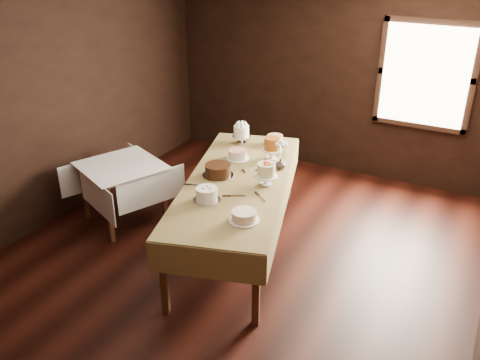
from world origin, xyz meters
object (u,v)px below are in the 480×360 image
(flower_vase, at_px, (281,164))
(cake_server_c, at_px, (241,167))
(cake_meringue, at_px, (241,135))
(cake_swirl, at_px, (207,195))
(cake_server_e, at_px, (198,185))
(side_table, at_px, (122,172))
(cake_caramel, at_px, (272,150))
(cake_lattice, at_px, (238,155))
(cake_chocolate, at_px, (218,171))
(cake_speckled, at_px, (275,140))
(cake_server_d, at_px, (269,169))
(cake_server_b, at_px, (262,199))
(cake_server_a, at_px, (238,196))
(display_table, at_px, (237,185))
(cake_flowers, at_px, (266,175))
(cake_cream, at_px, (244,216))

(flower_vase, bearing_deg, cake_server_c, -157.54)
(cake_meringue, distance_m, cake_swirl, 1.60)
(cake_server_e, bearing_deg, side_table, 152.56)
(cake_caramel, distance_m, cake_swirl, 1.27)
(cake_lattice, height_order, cake_chocolate, cake_chocolate)
(cake_speckled, xyz_separation_m, cake_server_d, (0.26, -0.72, -0.05))
(side_table, bearing_deg, cake_server_b, -3.56)
(cake_server_b, xyz_separation_m, cake_server_e, (-0.74, -0.05, 0.00))
(cake_meringue, xyz_separation_m, cake_server_e, (0.17, -1.30, -0.11))
(cake_speckled, xyz_separation_m, cake_server_a, (0.26, -1.48, -0.05))
(display_table, relative_size, cake_server_a, 12.25)
(cake_caramel, relative_size, cake_flowers, 1.10)
(cake_lattice, height_order, cake_cream, cake_lattice)
(display_table, bearing_deg, cake_swirl, -93.81)
(cake_meringue, bearing_deg, side_table, -133.13)
(cake_server_a, bearing_deg, flower_vase, 52.16)
(cake_chocolate, relative_size, cake_server_b, 1.68)
(display_table, bearing_deg, cake_server_d, 65.61)
(cake_flowers, height_order, flower_vase, cake_flowers)
(flower_vase, bearing_deg, cake_caramel, 134.84)
(cake_meringue, height_order, cake_lattice, cake_meringue)
(cake_lattice, relative_size, cake_server_b, 1.18)
(cake_server_e, bearing_deg, flower_vase, 33.80)
(cake_flowers, bearing_deg, cake_speckled, 110.00)
(side_table, relative_size, flower_vase, 9.59)
(cake_caramel, height_order, flower_vase, cake_caramel)
(cake_cream, distance_m, flower_vase, 1.25)
(cake_server_b, bearing_deg, cake_caramel, 148.14)
(cake_lattice, relative_size, cake_server_c, 1.18)
(cake_lattice, xyz_separation_m, cake_cream, (0.75, -1.26, -0.00))
(side_table, height_order, flower_vase, flower_vase)
(cake_server_c, xyz_separation_m, cake_server_d, (0.31, 0.11, 0.00))
(cake_meringue, distance_m, cake_chocolate, 1.01)
(cake_flowers, bearing_deg, cake_lattice, 142.09)
(cake_meringue, xyz_separation_m, flower_vase, (0.77, -0.49, -0.05))
(flower_vase, bearing_deg, cake_server_b, -79.81)
(cake_chocolate, distance_m, flower_vase, 0.73)
(cake_chocolate, height_order, cake_flowers, cake_flowers)
(display_table, distance_m, cake_server_d, 0.46)
(cake_meringue, relative_size, cake_server_e, 1.04)
(side_table, distance_m, cake_meringue, 1.57)
(side_table, height_order, cake_server_b, cake_server_b)
(display_table, height_order, cake_meringue, cake_meringue)
(cake_server_c, height_order, cake_server_d, same)
(side_table, xyz_separation_m, cake_speckled, (1.45, 1.29, 0.23))
(cake_server_a, distance_m, cake_server_b, 0.25)
(cake_speckled, bearing_deg, cake_chocolate, -98.27)
(cake_caramel, relative_size, cake_swirl, 0.92)
(cake_server_e, bearing_deg, cake_cream, -48.23)
(cake_chocolate, relative_size, cake_cream, 1.28)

